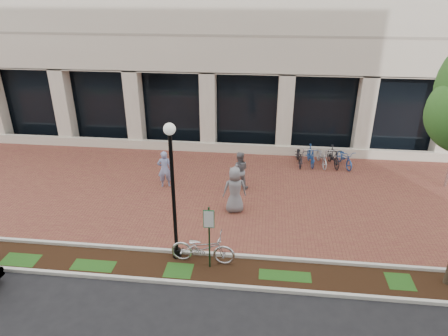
# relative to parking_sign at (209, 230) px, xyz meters

# --- Properties ---
(ground) EXTENTS (120.00, 120.00, 0.00)m
(ground) POSITION_rel_parking_sign_xyz_m (0.49, 5.10, -1.42)
(ground) COLOR black
(ground) RESTS_ON ground
(brick_plaza) EXTENTS (40.00, 9.00, 0.01)m
(brick_plaza) POSITION_rel_parking_sign_xyz_m (0.49, 5.10, -1.41)
(brick_plaza) COLOR brown
(brick_plaza) RESTS_ON ground
(planting_strip) EXTENTS (40.00, 1.50, 0.01)m
(planting_strip) POSITION_rel_parking_sign_xyz_m (0.49, -0.15, -1.41)
(planting_strip) COLOR black
(planting_strip) RESTS_ON ground
(curb_plaza_side) EXTENTS (40.00, 0.12, 0.12)m
(curb_plaza_side) POSITION_rel_parking_sign_xyz_m (0.49, 0.60, -1.36)
(curb_plaza_side) COLOR beige
(curb_plaza_side) RESTS_ON ground
(curb_street_side) EXTENTS (40.00, 0.12, 0.12)m
(curb_street_side) POSITION_rel_parking_sign_xyz_m (0.49, -0.90, -1.36)
(curb_street_side) COLOR beige
(curb_street_side) RESTS_ON ground
(parking_sign) EXTENTS (0.34, 0.07, 2.20)m
(parking_sign) POSITION_rel_parking_sign_xyz_m (0.00, 0.00, 0.00)
(parking_sign) COLOR #133619
(parking_sign) RESTS_ON ground
(lamppost) EXTENTS (0.36, 0.36, 4.66)m
(lamppost) POSITION_rel_parking_sign_xyz_m (-1.15, 0.40, 1.20)
(lamppost) COLOR black
(lamppost) RESTS_ON ground
(locked_bicycle) EXTENTS (2.12, 0.81, 1.10)m
(locked_bicycle) POSITION_rel_parking_sign_xyz_m (-0.25, 0.24, -0.87)
(locked_bicycle) COLOR silver
(locked_bicycle) RESTS_ON ground
(pedestrian_left) EXTENTS (0.69, 0.53, 1.69)m
(pedestrian_left) POSITION_rel_parking_sign_xyz_m (-2.78, 5.35, -0.57)
(pedestrian_left) COLOR #7E8BBC
(pedestrian_left) RESTS_ON ground
(pedestrian_mid) EXTENTS (0.89, 0.73, 1.72)m
(pedestrian_mid) POSITION_rel_parking_sign_xyz_m (0.49, 5.53, -0.56)
(pedestrian_mid) COLOR slate
(pedestrian_mid) RESTS_ON ground
(pedestrian_right) EXTENTS (1.04, 0.80, 1.90)m
(pedestrian_right) POSITION_rel_parking_sign_xyz_m (0.48, 3.55, -0.47)
(pedestrian_right) COLOR slate
(pedestrian_right) RESTS_ON ground
(bollard) EXTENTS (0.12, 0.12, 0.97)m
(bollard) POSITION_rel_parking_sign_xyz_m (9.63, 6.71, -0.92)
(bollard) COLOR silver
(bollard) RESTS_ON ground
(bike_rack_cluster) EXTENTS (3.05, 1.80, 1.00)m
(bike_rack_cluster) POSITION_rel_parking_sign_xyz_m (4.39, 8.46, -0.95)
(bike_rack_cluster) COLOR black
(bike_rack_cluster) RESTS_ON ground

